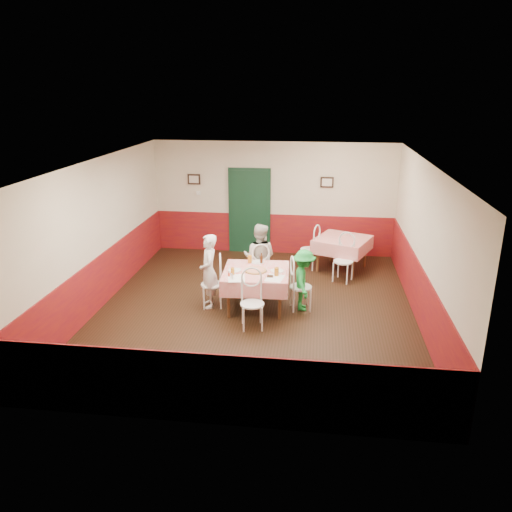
# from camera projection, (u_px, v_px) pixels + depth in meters

# --- Properties ---
(floor) EXTENTS (7.00, 7.00, 0.00)m
(floor) POSITION_uv_depth(u_px,v_px,m) (256.00, 309.00, 9.58)
(floor) COLOR black
(floor) RESTS_ON ground
(ceiling) EXTENTS (7.00, 7.00, 0.00)m
(ceiling) POSITION_uv_depth(u_px,v_px,m) (256.00, 162.00, 8.68)
(ceiling) COLOR white
(ceiling) RESTS_ON back_wall
(back_wall) EXTENTS (6.00, 0.10, 2.80)m
(back_wall) POSITION_uv_depth(u_px,v_px,m) (274.00, 199.00, 12.42)
(back_wall) COLOR beige
(back_wall) RESTS_ON ground
(front_wall) EXTENTS (6.00, 0.10, 2.80)m
(front_wall) POSITION_uv_depth(u_px,v_px,m) (218.00, 325.00, 5.85)
(front_wall) COLOR beige
(front_wall) RESTS_ON ground
(left_wall) EXTENTS (0.10, 7.00, 2.80)m
(left_wall) POSITION_uv_depth(u_px,v_px,m) (100.00, 233.00, 9.49)
(left_wall) COLOR beige
(left_wall) RESTS_ON ground
(right_wall) EXTENTS (0.10, 7.00, 2.80)m
(right_wall) POSITION_uv_depth(u_px,v_px,m) (425.00, 245.00, 8.78)
(right_wall) COLOR beige
(right_wall) RESTS_ON ground
(wainscot_back) EXTENTS (6.00, 0.03, 1.00)m
(wainscot_back) POSITION_uv_depth(u_px,v_px,m) (273.00, 233.00, 12.70)
(wainscot_back) COLOR maroon
(wainscot_back) RESTS_ON ground
(wainscot_front) EXTENTS (6.00, 0.03, 1.00)m
(wainscot_front) POSITION_uv_depth(u_px,v_px,m) (220.00, 390.00, 6.15)
(wainscot_front) COLOR maroon
(wainscot_front) RESTS_ON ground
(wainscot_left) EXTENTS (0.03, 7.00, 1.00)m
(wainscot_left) POSITION_uv_depth(u_px,v_px,m) (105.00, 277.00, 9.78)
(wainscot_left) COLOR maroon
(wainscot_left) RESTS_ON ground
(wainscot_right) EXTENTS (0.03, 7.00, 1.00)m
(wainscot_right) POSITION_uv_depth(u_px,v_px,m) (418.00, 292.00, 9.07)
(wainscot_right) COLOR maroon
(wainscot_right) RESTS_ON ground
(door) EXTENTS (0.96, 0.06, 2.10)m
(door) POSITION_uv_depth(u_px,v_px,m) (250.00, 212.00, 12.56)
(door) COLOR black
(door) RESTS_ON ground
(picture_left) EXTENTS (0.32, 0.03, 0.26)m
(picture_left) POSITION_uv_depth(u_px,v_px,m) (194.00, 179.00, 12.46)
(picture_left) COLOR black
(picture_left) RESTS_ON back_wall
(picture_right) EXTENTS (0.32, 0.03, 0.26)m
(picture_right) POSITION_uv_depth(u_px,v_px,m) (327.00, 182.00, 12.07)
(picture_right) COLOR black
(picture_right) RESTS_ON back_wall
(thermostat) EXTENTS (0.10, 0.03, 0.10)m
(thermostat) POSITION_uv_depth(u_px,v_px,m) (198.00, 193.00, 12.57)
(thermostat) COLOR white
(thermostat) RESTS_ON back_wall
(main_table) EXTENTS (1.28, 1.28, 0.77)m
(main_table) POSITION_uv_depth(u_px,v_px,m) (256.00, 289.00, 9.52)
(main_table) COLOR red
(main_table) RESTS_ON ground
(second_table) EXTENTS (1.46, 1.46, 0.77)m
(second_table) POSITION_uv_depth(u_px,v_px,m) (342.00, 254.00, 11.54)
(second_table) COLOR red
(second_table) RESTS_ON ground
(chair_left) EXTENTS (0.50, 0.50, 0.90)m
(chair_left) POSITION_uv_depth(u_px,v_px,m) (212.00, 284.00, 9.56)
(chair_left) COLOR white
(chair_left) RESTS_ON ground
(chair_right) EXTENTS (0.50, 0.50, 0.90)m
(chair_right) POSITION_uv_depth(u_px,v_px,m) (301.00, 287.00, 9.44)
(chair_right) COLOR white
(chair_right) RESTS_ON ground
(chair_far) EXTENTS (0.52, 0.52, 0.90)m
(chair_far) POSITION_uv_depth(u_px,v_px,m) (259.00, 270.00, 10.30)
(chair_far) COLOR white
(chair_far) RESTS_ON ground
(chair_near) EXTENTS (0.49, 0.49, 0.90)m
(chair_near) POSITION_uv_depth(u_px,v_px,m) (252.00, 304.00, 8.70)
(chair_near) COLOR white
(chair_near) RESTS_ON ground
(chair_second_a) EXTENTS (0.55, 0.55, 0.90)m
(chair_second_a) POSITION_uv_depth(u_px,v_px,m) (309.00, 250.00, 11.61)
(chair_second_a) COLOR white
(chair_second_a) RESTS_ON ground
(chair_second_b) EXTENTS (0.55, 0.55, 0.90)m
(chair_second_b) POSITION_uv_depth(u_px,v_px,m) (343.00, 262.00, 10.81)
(chair_second_b) COLOR white
(chair_second_b) RESTS_ON ground
(pizza) EXTENTS (0.43, 0.43, 0.03)m
(pizza) POSITION_uv_depth(u_px,v_px,m) (256.00, 270.00, 9.37)
(pizza) COLOR #B74723
(pizza) RESTS_ON main_table
(plate_left) EXTENTS (0.26, 0.26, 0.01)m
(plate_left) POSITION_uv_depth(u_px,v_px,m) (235.00, 270.00, 9.40)
(plate_left) COLOR white
(plate_left) RESTS_ON main_table
(plate_right) EXTENTS (0.26, 0.26, 0.01)m
(plate_right) POSITION_uv_depth(u_px,v_px,m) (277.00, 271.00, 9.36)
(plate_right) COLOR white
(plate_right) RESTS_ON main_table
(plate_far) EXTENTS (0.26, 0.26, 0.01)m
(plate_far) POSITION_uv_depth(u_px,v_px,m) (258.00, 262.00, 9.82)
(plate_far) COLOR white
(plate_far) RESTS_ON main_table
(glass_a) EXTENTS (0.07, 0.07, 0.13)m
(glass_a) POSITION_uv_depth(u_px,v_px,m) (233.00, 271.00, 9.17)
(glass_a) COLOR #BF7219
(glass_a) RESTS_ON main_table
(glass_b) EXTENTS (0.09, 0.09, 0.15)m
(glass_b) POSITION_uv_depth(u_px,v_px,m) (276.00, 272.00, 9.12)
(glass_b) COLOR #BF7219
(glass_b) RESTS_ON main_table
(glass_c) EXTENTS (0.09, 0.09, 0.15)m
(glass_c) POSITION_uv_depth(u_px,v_px,m) (250.00, 259.00, 9.79)
(glass_c) COLOR #BF7219
(glass_c) RESTS_ON main_table
(beer_bottle) EXTENTS (0.06, 0.06, 0.20)m
(beer_bottle) POSITION_uv_depth(u_px,v_px,m) (261.00, 259.00, 9.73)
(beer_bottle) COLOR #381C0A
(beer_bottle) RESTS_ON main_table
(shaker_a) EXTENTS (0.04, 0.04, 0.09)m
(shaker_a) POSITION_uv_depth(u_px,v_px,m) (231.00, 276.00, 9.02)
(shaker_a) COLOR silver
(shaker_a) RESTS_ON main_table
(shaker_b) EXTENTS (0.04, 0.04, 0.09)m
(shaker_b) POSITION_uv_depth(u_px,v_px,m) (232.00, 277.00, 8.96)
(shaker_b) COLOR silver
(shaker_b) RESTS_ON main_table
(shaker_c) EXTENTS (0.04, 0.04, 0.09)m
(shaker_c) POSITION_uv_depth(u_px,v_px,m) (229.00, 274.00, 9.10)
(shaker_c) COLOR #B23319
(shaker_c) RESTS_ON main_table
(menu_left) EXTENTS (0.37, 0.45, 0.00)m
(menu_left) POSITION_uv_depth(u_px,v_px,m) (236.00, 278.00, 9.02)
(menu_left) COLOR white
(menu_left) RESTS_ON main_table
(menu_right) EXTENTS (0.36, 0.44, 0.00)m
(menu_right) POSITION_uv_depth(u_px,v_px,m) (275.00, 278.00, 9.02)
(menu_right) COLOR white
(menu_right) RESTS_ON main_table
(wallet) EXTENTS (0.11, 0.10, 0.02)m
(wallet) POSITION_uv_depth(u_px,v_px,m) (270.00, 276.00, 9.09)
(wallet) COLOR black
(wallet) RESTS_ON main_table
(diner_left) EXTENTS (0.47, 0.60, 1.44)m
(diner_left) POSITION_uv_depth(u_px,v_px,m) (209.00, 271.00, 9.48)
(diner_left) COLOR gray
(diner_left) RESTS_ON ground
(diner_far) EXTENTS (0.76, 0.63, 1.43)m
(diner_far) POSITION_uv_depth(u_px,v_px,m) (259.00, 257.00, 10.26)
(diner_far) COLOR gray
(diner_far) RESTS_ON ground
(diner_right) EXTENTS (0.50, 0.80, 1.18)m
(diner_right) POSITION_uv_depth(u_px,v_px,m) (304.00, 280.00, 9.39)
(diner_right) COLOR gray
(diner_right) RESTS_ON ground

